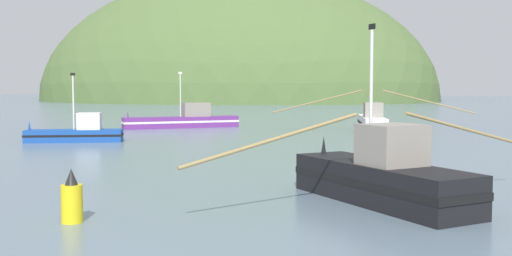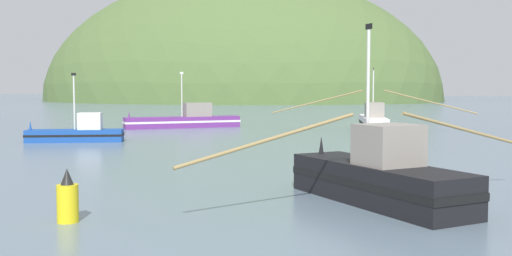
# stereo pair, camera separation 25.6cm
# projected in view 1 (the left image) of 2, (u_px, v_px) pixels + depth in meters

# --- Properties ---
(hill_far_right) EXTENTS (130.76, 104.61, 58.52)m
(hill_far_right) POSITION_uv_depth(u_px,v_px,m) (236.00, 99.00, 215.75)
(hill_far_right) COLOR #2D562D
(hill_far_right) RESTS_ON ground
(hill_mid_left) EXTENTS (127.34, 101.87, 78.40)m
(hill_mid_left) POSITION_uv_depth(u_px,v_px,m) (234.00, 100.00, 187.47)
(hill_mid_left) COLOR #516B38
(hill_mid_left) RESTS_ON ground
(fishing_boat_blue) EXTENTS (7.25, 4.60, 5.20)m
(fishing_boat_blue) POSITION_uv_depth(u_px,v_px,m) (77.00, 133.00, 44.00)
(fishing_boat_blue) COLOR #19479E
(fishing_boat_blue) RESTS_ON ground
(fishing_boat_white) EXTENTS (18.18, 10.44, 5.93)m
(fishing_boat_white) POSITION_uv_depth(u_px,v_px,m) (372.00, 122.00, 53.34)
(fishing_boat_white) COLOR white
(fishing_boat_white) RESTS_ON ground
(fishing_boat_black) EXTENTS (10.78, 10.84, 6.38)m
(fishing_boat_black) POSITION_uv_depth(u_px,v_px,m) (382.00, 177.00, 20.61)
(fishing_boat_black) COLOR black
(fishing_boat_black) RESTS_ON ground
(fishing_boat_purple) EXTENTS (10.35, 8.96, 5.69)m
(fishing_boat_purple) POSITION_uv_depth(u_px,v_px,m) (184.00, 120.00, 59.56)
(fishing_boat_purple) COLOR #6B2D84
(fishing_boat_purple) RESTS_ON ground
(channel_buoy) EXTENTS (0.65, 0.65, 1.66)m
(channel_buoy) POSITION_uv_depth(u_px,v_px,m) (72.00, 200.00, 17.68)
(channel_buoy) COLOR yellow
(channel_buoy) RESTS_ON ground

